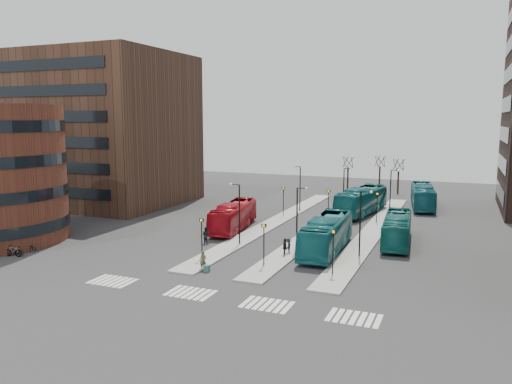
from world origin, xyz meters
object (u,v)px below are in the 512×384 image
at_px(red_bus, 233,216).
at_px(teal_bus_b, 361,201).
at_px(traveller, 203,261).
at_px(commuter_a, 206,235).
at_px(commuter_b, 285,247).
at_px(bicycle_near, 14,251).
at_px(commuter_c, 288,246).
at_px(bicycle_far, 28,248).
at_px(bicycle_mid, 13,251).
at_px(teal_bus_c, 397,229).
at_px(suitcase, 207,269).
at_px(teal_bus_a, 327,234).
at_px(teal_bus_d, 423,196).

relative_size(red_bus, teal_bus_b, 0.87).
distance_m(traveller, commuter_a, 9.00).
relative_size(commuter_b, bicycle_near, 0.91).
relative_size(commuter_a, commuter_c, 1.18).
xyz_separation_m(commuter_a, bicycle_far, (-14.19, -9.33, -0.45)).
distance_m(bicycle_mid, bicycle_far, 1.72).
xyz_separation_m(teal_bus_c, commuter_c, (-8.94, -7.90, -0.76)).
bearing_deg(commuter_c, red_bus, -131.94).
xyz_separation_m(traveller, bicycle_near, (-18.23, -2.89, -0.33)).
bearing_deg(suitcase, red_bus, 99.62).
distance_m(teal_bus_b, commuter_b, 23.59).
bearing_deg(bicycle_near, suitcase, -94.52).
bearing_deg(suitcase, commuter_a, 110.92).
xyz_separation_m(suitcase, red_bus, (-4.73, 15.35, 1.26)).
height_order(bicycle_near, bicycle_far, bicycle_near).
distance_m(teal_bus_b, bicycle_far, 40.57).
xyz_separation_m(teal_bus_a, bicycle_near, (-26.27, -12.62, -1.20)).
bearing_deg(bicycle_near, bicycle_far, -12.38).
distance_m(teal_bus_a, commuter_a, 12.23).
distance_m(teal_bus_c, traveller, 20.85).
distance_m(suitcase, commuter_b, 8.26).
relative_size(suitcase, teal_bus_c, 0.05).
bearing_deg(commuter_b, red_bus, 35.04).
bearing_deg(bicycle_mid, commuter_c, -78.27).
bearing_deg(bicycle_far, commuter_a, -68.37).
bearing_deg(traveller, bicycle_far, 175.25).
height_order(teal_bus_d, commuter_b, teal_bus_d).
relative_size(commuter_b, bicycle_mid, 1.01).
bearing_deg(teal_bus_c, commuter_a, -161.68).
height_order(commuter_b, bicycle_mid, commuter_b).
distance_m(commuter_a, commuter_b, 9.08).
height_order(traveller, commuter_c, traveller).
bearing_deg(bicycle_far, commuter_b, -82.84).
xyz_separation_m(teal_bus_d, commuter_a, (-18.74, -30.02, -0.80)).
xyz_separation_m(traveller, commuter_c, (4.93, 7.65, -0.07)).
height_order(teal_bus_d, bicycle_near, teal_bus_d).
distance_m(commuter_b, commuter_c, 1.03).
relative_size(teal_bus_a, commuter_b, 7.11).
bearing_deg(teal_bus_d, commuter_a, -129.31).
distance_m(red_bus, traveller, 15.65).
distance_m(traveller, commuter_b, 8.26).
xyz_separation_m(commuter_c, bicycle_far, (-23.15, -8.93, -0.32)).
height_order(teal_bus_c, bicycle_near, teal_bus_c).
height_order(commuter_c, bicycle_mid, commuter_c).
xyz_separation_m(red_bus, teal_bus_c, (18.12, 0.50, -0.05)).
height_order(commuter_a, bicycle_near, commuter_a).
xyz_separation_m(suitcase, commuter_c, (4.45, 7.95, 0.45)).
distance_m(teal_bus_c, bicycle_near, 37.03).
distance_m(suitcase, teal_bus_b, 31.20).
bearing_deg(teal_bus_b, teal_bus_c, -57.43).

